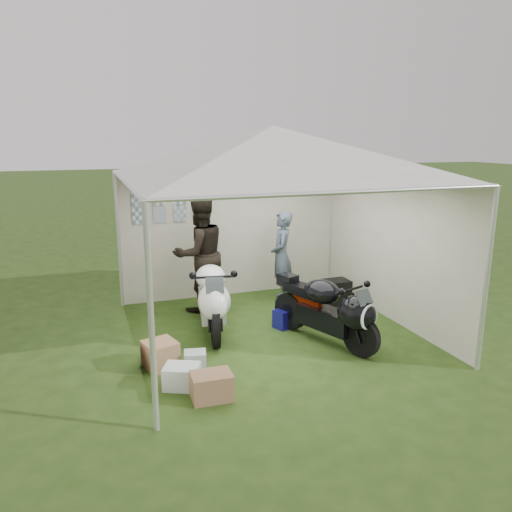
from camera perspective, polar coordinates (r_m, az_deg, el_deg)
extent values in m
plane|color=#253E12|center=(7.56, 1.79, -8.68)|extent=(80.00, 80.00, 0.00)
cylinder|color=silver|center=(4.87, -11.88, -7.33)|extent=(0.06, 0.06, 2.30)
cylinder|color=silver|center=(6.63, 24.85, -2.69)|extent=(0.06, 0.06, 2.30)
cylinder|color=silver|center=(8.71, -15.42, 1.74)|extent=(0.06, 0.06, 2.30)
cylinder|color=silver|center=(9.80, 8.59, 3.36)|extent=(0.06, 0.06, 2.30)
cube|color=beige|center=(9.06, -2.70, 2.66)|extent=(4.00, 0.02, 2.30)
cube|color=beige|center=(6.77, -14.16, -1.51)|extent=(0.02, 4.00, 2.30)
cube|color=beige|center=(8.13, 15.14, 0.93)|extent=(0.02, 4.00, 2.30)
pyramid|color=white|center=(7.00, 1.95, 11.83)|extent=(5.66, 5.66, 0.70)
cube|color=#99A5B7|center=(8.61, -13.37, 6.46)|extent=(0.22, 0.02, 0.28)
cube|color=#99A5B7|center=(8.65, -11.05, 6.60)|extent=(0.22, 0.02, 0.28)
cube|color=#99A5B7|center=(8.71, -8.76, 6.74)|extent=(0.22, 0.01, 0.28)
cube|color=#99A5B7|center=(8.78, -6.50, 6.86)|extent=(0.22, 0.01, 0.28)
cube|color=#99A5B7|center=(8.65, -13.26, 4.48)|extent=(0.22, 0.02, 0.28)
cube|color=#99A5B7|center=(8.69, -10.96, 4.64)|extent=(0.22, 0.01, 0.28)
cube|color=#99A5B7|center=(8.75, -8.69, 4.79)|extent=(0.22, 0.02, 0.28)
cube|color=#99A5B7|center=(8.82, -6.45, 4.93)|extent=(0.22, 0.01, 0.28)
cylinder|color=#D8590C|center=(8.97, -1.47, 7.73)|extent=(3.20, 0.02, 0.02)
cylinder|color=black|center=(6.97, -4.67, -7.99)|extent=(0.21, 0.62, 0.61)
cylinder|color=black|center=(8.31, -5.48, -4.40)|extent=(0.26, 0.63, 0.61)
cube|color=white|center=(7.56, -5.09, -5.59)|extent=(0.51, 1.01, 0.31)
ellipsoid|color=white|center=(6.95, -4.79, -5.18)|extent=(0.56, 0.68, 0.51)
ellipsoid|color=white|center=(7.53, -5.22, -2.40)|extent=(0.55, 0.70, 0.36)
cube|color=black|center=(7.94, -5.42, -2.03)|extent=(0.37, 0.65, 0.14)
cube|color=white|center=(8.25, -5.59, -0.86)|extent=(0.27, 0.34, 0.18)
cube|color=black|center=(7.89, -5.34, -3.44)|extent=(0.20, 0.57, 0.10)
cube|color=#3F474C|center=(6.75, -4.75, -3.38)|extent=(0.27, 0.19, 0.21)
cylinder|color=black|center=(6.82, 11.92, -8.98)|extent=(0.30, 0.56, 0.56)
cylinder|color=black|center=(7.62, 3.99, -6.26)|extent=(0.34, 0.58, 0.56)
cube|color=black|center=(7.14, 8.03, -7.10)|extent=(0.63, 0.95, 0.28)
ellipsoid|color=black|center=(6.76, 11.41, -6.41)|extent=(0.60, 0.68, 0.47)
ellipsoid|color=black|center=(7.08, 7.55, -4.05)|extent=(0.60, 0.69, 0.33)
cube|color=black|center=(7.34, 5.34, -3.82)|extent=(0.44, 0.61, 0.13)
cube|color=black|center=(7.52, 3.64, -2.74)|extent=(0.30, 0.34, 0.17)
cube|color=#901E04|center=(7.32, 5.84, -5.17)|extent=(0.28, 0.52, 0.09)
cube|color=#3F474C|center=(6.62, 12.28, -4.65)|extent=(0.26, 0.21, 0.20)
cylinder|color=white|center=(6.64, 12.82, -6.84)|extent=(0.32, 0.14, 0.34)
cube|color=#2420CD|center=(7.73, 3.48, -7.07)|extent=(0.44, 0.36, 0.28)
imported|color=black|center=(8.28, -6.43, 0.23)|extent=(1.09, 0.94, 1.93)
imported|color=slate|center=(8.78, 2.93, -0.03)|extent=(0.56, 0.68, 1.60)
cube|color=black|center=(8.78, 9.12, -4.12)|extent=(0.45, 0.36, 0.44)
cube|color=silver|center=(6.04, -8.47, -13.46)|extent=(0.49, 0.45, 0.27)
cube|color=#936C4B|center=(6.54, -10.87, -10.99)|extent=(0.47, 0.47, 0.34)
cube|color=silver|center=(6.51, -6.97, -11.63)|extent=(0.31, 0.28, 0.20)
cube|color=#886245|center=(5.75, -5.09, -14.59)|extent=(0.46, 0.34, 0.30)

